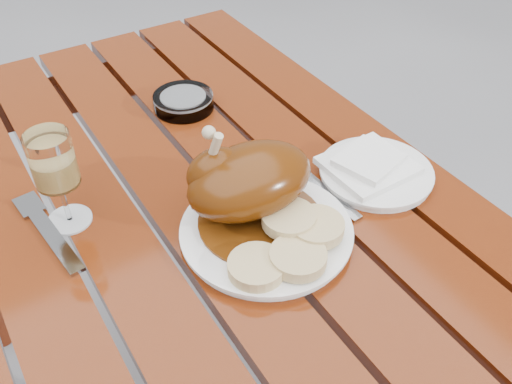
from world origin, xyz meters
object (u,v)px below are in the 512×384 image
Objects in this scene: table at (201,348)px; side_plate at (376,173)px; dinner_plate at (266,232)px; wine_glass at (58,181)px; ashtray at (183,102)px.

side_plate is (0.29, -0.10, 0.38)m from table.
table is 0.49m from side_plate.
table is 0.41m from dinner_plate.
wine_glass is 0.34m from ashtray.
table is at bearing -21.27° from wine_glass.
wine_glass reaches higher than dinner_plate.
dinner_plate is at bearing -38.24° from wine_glass.
table is 0.48m from ashtray.
ashtray reaches higher than table.
dinner_plate is 0.22m from side_plate.
table is 10.75× the size of ashtray.
dinner_plate is at bearing -174.75° from side_plate.
dinner_plate is (0.07, -0.12, 0.38)m from table.
side_plate is 1.63× the size of ashtray.
wine_glass is at bearing 158.73° from table.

